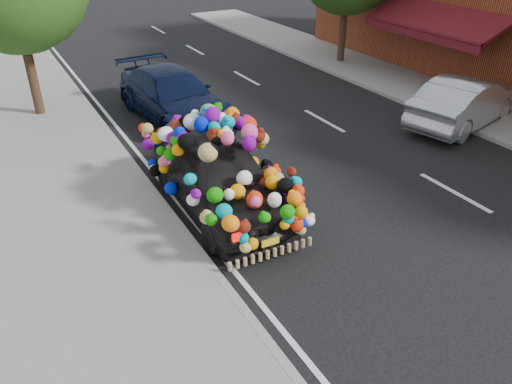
{
  "coord_description": "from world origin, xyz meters",
  "views": [
    {
      "loc": [
        -5.01,
        -6.38,
        5.52
      ],
      "look_at": [
        -1.12,
        0.67,
        0.97
      ],
      "focal_mm": 35.0,
      "sensor_mm": 36.0,
      "label": 1
    }
  ],
  "objects": [
    {
      "name": "sidewalk",
      "position": [
        -4.3,
        0.0,
        0.06
      ],
      "size": [
        4.0,
        60.0,
        0.12
      ],
      "primitive_type": "cube",
      "color": "gray",
      "rests_on": "ground"
    },
    {
      "name": "silver_hatchback",
      "position": [
        6.98,
        2.81,
        0.71
      ],
      "size": [
        4.54,
        2.54,
        1.42
      ],
      "primitive_type": "imported",
      "rotation": [
        0.0,
        0.0,
        1.83
      ],
      "color": "#AFB1B7",
      "rests_on": "ground"
    },
    {
      "name": "plush_art_car",
      "position": [
        -1.29,
        2.0,
        1.11
      ],
      "size": [
        2.26,
        4.69,
        2.16
      ],
      "rotation": [
        0.0,
        0.0,
        -0.02
      ],
      "color": "black",
      "rests_on": "ground"
    },
    {
      "name": "navy_sedan",
      "position": [
        -0.25,
        7.38,
        0.72
      ],
      "size": [
        2.42,
        5.09,
        1.43
      ],
      "primitive_type": "imported",
      "rotation": [
        0.0,
        0.0,
        0.08
      ],
      "color": "black",
      "rests_on": "ground"
    },
    {
      "name": "footpath_far",
      "position": [
        8.2,
        3.0,
        0.06
      ],
      "size": [
        3.0,
        40.0,
        0.12
      ],
      "primitive_type": "cube",
      "color": "gray",
      "rests_on": "ground"
    },
    {
      "name": "kerb",
      "position": [
        -2.35,
        0.0,
        0.07
      ],
      "size": [
        0.15,
        60.0,
        0.13
      ],
      "primitive_type": "cube",
      "color": "gray",
      "rests_on": "ground"
    },
    {
      "name": "lane_markings",
      "position": [
        3.6,
        0.0,
        0.01
      ],
      "size": [
        6.0,
        50.0,
        0.01
      ],
      "primitive_type": null,
      "color": "silver",
      "rests_on": "ground"
    },
    {
      "name": "ground",
      "position": [
        0.0,
        0.0,
        0.0
      ],
      "size": [
        100.0,
        100.0,
        0.0
      ],
      "primitive_type": "plane",
      "color": "black",
      "rests_on": "ground"
    }
  ]
}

